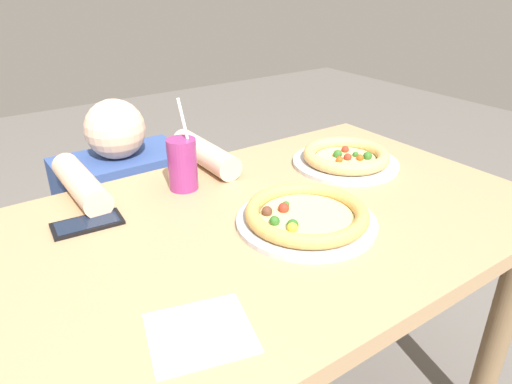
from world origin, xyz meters
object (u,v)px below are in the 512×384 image
Objects in this scene: pizza_near at (306,216)px; diner_seated at (132,248)px; drink_cup_colored at (182,164)px; pizza_far at (346,158)px; cell_phone at (87,224)px.

diner_seated reaches higher than pizza_near.
pizza_near is 1.33× the size of drink_cup_colored.
pizza_near is 0.34× the size of diner_seated.
drink_cup_colored is 0.26× the size of diner_seated.
pizza_far reaches higher than pizza_near.
pizza_near is at bearing -66.94° from drink_cup_colored.
drink_cup_colored is 0.52m from diner_seated.
cell_phone is 0.17× the size of diner_seated.
diner_seated reaches higher than pizza_far.
pizza_near is 2.01× the size of cell_phone.
drink_cup_colored is 0.28m from cell_phone.
cell_phone is at bearing 145.70° from pizza_near.
pizza_near reaches higher than cell_phone.
drink_cup_colored reaches higher than cell_phone.
cell_phone is at bearing 173.79° from pizza_far.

